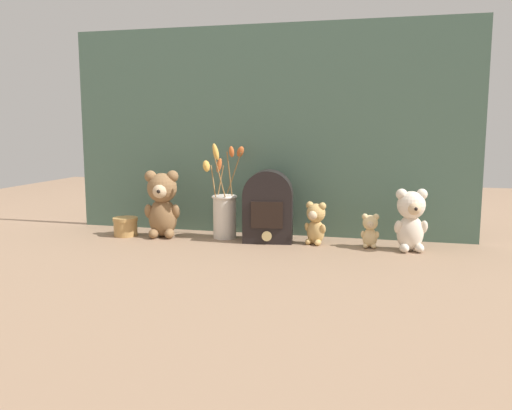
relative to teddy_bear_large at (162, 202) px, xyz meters
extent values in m
plane|color=#8E7056|center=(0.35, -0.01, -0.13)|extent=(4.00, 4.00, 0.00)
cube|color=#4C6B5B|center=(0.35, 0.16, 0.26)|extent=(1.52, 0.02, 0.77)
ellipsoid|color=olive|center=(0.00, 0.00, -0.06)|extent=(0.12, 0.11, 0.14)
sphere|color=olive|center=(0.00, 0.00, 0.05)|extent=(0.11, 0.11, 0.11)
sphere|color=#D1B289|center=(0.01, -0.04, 0.05)|extent=(0.05, 0.05, 0.05)
sphere|color=black|center=(0.01, -0.06, 0.05)|extent=(0.01, 0.01, 0.01)
sphere|color=olive|center=(0.04, 0.01, 0.10)|extent=(0.04, 0.04, 0.04)
sphere|color=olive|center=(-0.04, -0.01, 0.10)|extent=(0.04, 0.04, 0.04)
ellipsoid|color=olive|center=(0.05, 0.01, -0.03)|extent=(0.04, 0.05, 0.06)
ellipsoid|color=olive|center=(-0.05, -0.02, -0.03)|extent=(0.04, 0.05, 0.06)
ellipsoid|color=olive|center=(0.03, -0.02, -0.11)|extent=(0.05, 0.06, 0.04)
ellipsoid|color=olive|center=(-0.02, -0.03, -0.11)|extent=(0.05, 0.06, 0.04)
ellipsoid|color=beige|center=(0.88, 0.00, -0.07)|extent=(0.10, 0.09, 0.12)
sphere|color=beige|center=(0.88, 0.00, 0.02)|extent=(0.09, 0.09, 0.09)
sphere|color=#D1B289|center=(0.88, -0.04, 0.02)|extent=(0.04, 0.04, 0.04)
sphere|color=black|center=(0.89, -0.06, 0.02)|extent=(0.01, 0.01, 0.01)
sphere|color=beige|center=(0.91, 0.00, 0.06)|extent=(0.04, 0.04, 0.04)
sphere|color=beige|center=(0.84, -0.01, 0.06)|extent=(0.04, 0.04, 0.04)
ellipsoid|color=beige|center=(0.92, 0.00, -0.05)|extent=(0.03, 0.05, 0.05)
ellipsoid|color=beige|center=(0.84, -0.02, -0.05)|extent=(0.03, 0.05, 0.05)
ellipsoid|color=beige|center=(0.91, -0.02, -0.11)|extent=(0.04, 0.05, 0.03)
ellipsoid|color=beige|center=(0.86, -0.04, -0.11)|extent=(0.04, 0.05, 0.03)
ellipsoid|color=tan|center=(0.56, 0.02, -0.09)|extent=(0.07, 0.07, 0.09)
sphere|color=tan|center=(0.56, 0.02, -0.02)|extent=(0.07, 0.07, 0.07)
sphere|color=#D1B289|center=(0.56, -0.01, -0.02)|extent=(0.03, 0.03, 0.03)
sphere|color=black|center=(0.55, -0.02, -0.02)|extent=(0.01, 0.01, 0.01)
sphere|color=tan|center=(0.59, 0.01, 0.01)|extent=(0.03, 0.03, 0.03)
sphere|color=tan|center=(0.54, 0.03, 0.01)|extent=(0.03, 0.03, 0.03)
ellipsoid|color=tan|center=(0.59, 0.01, -0.07)|extent=(0.03, 0.03, 0.04)
ellipsoid|color=tan|center=(0.53, 0.02, -0.07)|extent=(0.03, 0.03, 0.04)
ellipsoid|color=tan|center=(0.57, 0.00, -0.12)|extent=(0.03, 0.04, 0.02)
ellipsoid|color=tan|center=(0.54, 0.01, -0.12)|extent=(0.03, 0.04, 0.02)
ellipsoid|color=#DBBC84|center=(0.75, 0.01, -0.09)|extent=(0.05, 0.04, 0.07)
sphere|color=#DBBC84|center=(0.75, 0.01, -0.04)|extent=(0.05, 0.05, 0.05)
sphere|color=#D1B289|center=(0.75, -0.01, -0.05)|extent=(0.02, 0.02, 0.02)
sphere|color=black|center=(0.75, -0.02, -0.05)|extent=(0.01, 0.01, 0.01)
sphere|color=#DBBC84|center=(0.77, 0.01, -0.02)|extent=(0.02, 0.02, 0.02)
sphere|color=#DBBC84|center=(0.73, 0.01, -0.02)|extent=(0.02, 0.02, 0.02)
ellipsoid|color=#DBBC84|center=(0.77, 0.01, -0.08)|extent=(0.02, 0.02, 0.03)
ellipsoid|color=#DBBC84|center=(0.72, 0.01, -0.08)|extent=(0.02, 0.02, 0.03)
ellipsoid|color=#DBBC84|center=(0.76, 0.00, -0.12)|extent=(0.02, 0.03, 0.02)
ellipsoid|color=#DBBC84|center=(0.73, 0.00, -0.12)|extent=(0.02, 0.03, 0.02)
cylinder|color=silver|center=(0.23, 0.04, -0.05)|extent=(0.08, 0.08, 0.16)
torus|color=silver|center=(0.23, 0.04, 0.02)|extent=(0.09, 0.09, 0.01)
cylinder|color=olive|center=(0.25, 0.02, 0.11)|extent=(0.02, 0.03, 0.16)
ellipsoid|color=#C65B28|center=(0.26, 0.02, 0.19)|extent=(0.03, 0.03, 0.04)
cylinder|color=olive|center=(0.25, 0.09, 0.11)|extent=(0.07, 0.04, 0.16)
ellipsoid|color=#C65B28|center=(0.26, 0.12, 0.18)|extent=(0.05, 0.04, 0.05)
cylinder|color=olive|center=(0.22, 0.00, 0.11)|extent=(0.05, 0.01, 0.16)
ellipsoid|color=gold|center=(0.22, -0.02, 0.19)|extent=(0.04, 0.02, 0.06)
cylinder|color=olive|center=(0.19, 0.01, 0.08)|extent=(0.04, 0.05, 0.11)
ellipsoid|color=gold|center=(0.17, 0.00, 0.14)|extent=(0.04, 0.05, 0.05)
cylinder|color=olive|center=(0.21, 0.06, 0.08)|extent=(0.02, 0.02, 0.11)
ellipsoid|color=#C65B28|center=(0.20, 0.07, 0.13)|extent=(0.03, 0.03, 0.06)
cube|color=black|center=(0.39, 0.02, -0.04)|extent=(0.18, 0.12, 0.17)
cylinder|color=black|center=(0.39, 0.02, 0.04)|extent=(0.18, 0.12, 0.17)
cube|color=black|center=(0.40, -0.03, -0.02)|extent=(0.11, 0.02, 0.09)
cylinder|color=#D6BC7A|center=(0.40, -0.04, -0.10)|extent=(0.03, 0.01, 0.03)
cylinder|color=tan|center=(-0.14, -0.02, -0.10)|extent=(0.09, 0.09, 0.06)
cylinder|color=tan|center=(-0.14, -0.02, -0.07)|extent=(0.09, 0.09, 0.01)
camera|label=1|loc=(0.82, -1.81, 0.28)|focal=38.00mm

